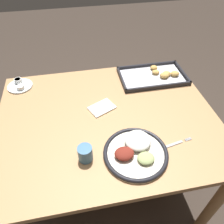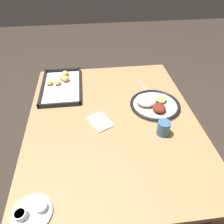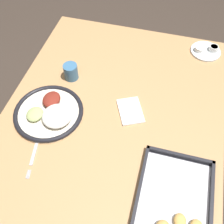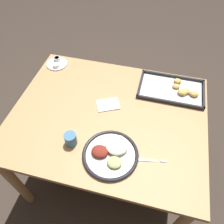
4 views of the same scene
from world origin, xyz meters
TOP-DOWN VIEW (x-y plane):
  - ground_plane at (0.00, 0.00)m, footprint 8.00×8.00m
  - dining_table at (0.00, 0.00)m, footprint 1.19×0.94m
  - dinner_plate at (0.09, -0.26)m, footprint 0.30×0.30m
  - fork at (0.26, -0.25)m, footprint 0.21×0.05m
  - saucer_plate at (-0.49, 0.37)m, footprint 0.15×0.15m
  - baking_tray at (0.38, 0.30)m, footprint 0.43×0.26m
  - drinking_cup at (-0.14, -0.25)m, footprint 0.07×0.07m
  - napkin at (-0.02, 0.07)m, footprint 0.17×0.15m

SIDE VIEW (x-z plane):
  - ground_plane at x=0.00m, z-range 0.00..0.00m
  - dining_table at x=0.00m, z-range 0.27..1.03m
  - fork at x=0.26m, z-range 0.76..0.76m
  - napkin at x=-0.02m, z-range 0.76..0.77m
  - saucer_plate at x=-0.49m, z-range 0.75..0.79m
  - baking_tray at x=0.38m, z-range 0.75..0.79m
  - dinner_plate at x=0.09m, z-range 0.75..0.80m
  - drinking_cup at x=-0.14m, z-range 0.76..0.84m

